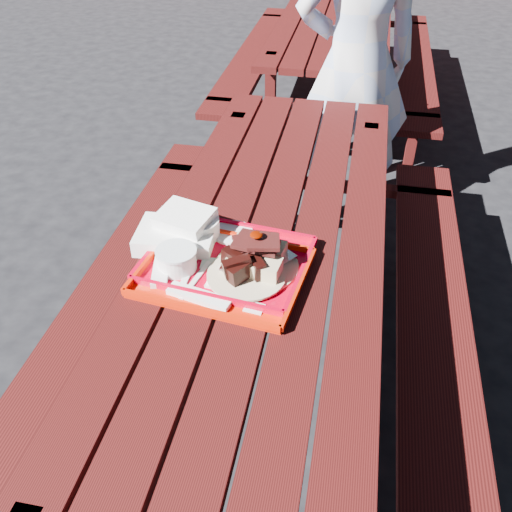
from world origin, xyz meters
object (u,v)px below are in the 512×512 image
far_tray (219,271)px  person (356,64)px  picnic_table_near (265,291)px  picnic_table_far (335,39)px  near_tray (229,250)px

far_tray → person: person is taller
picnic_table_near → picnic_table_far: (0.00, 2.80, 0.00)m
picnic_table_far → near_tray: bearing=-91.9°
picnic_table_near → picnic_table_far: 2.80m
picnic_table_far → far_tray: (-0.10, -2.98, 0.21)m
picnic_table_far → person: person is taller
picnic_table_far → far_tray: size_ratio=4.67×
near_tray → far_tray: 0.09m
picnic_table_near → near_tray: bearing=-135.1°
picnic_table_near → person: person is taller
picnic_table_far → far_tray: far_tray is taller
near_tray → person: bearing=79.1°
picnic_table_near → far_tray: bearing=-119.4°
picnic_table_far → near_tray: 2.90m
near_tray → person: (0.29, 1.50, 0.07)m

